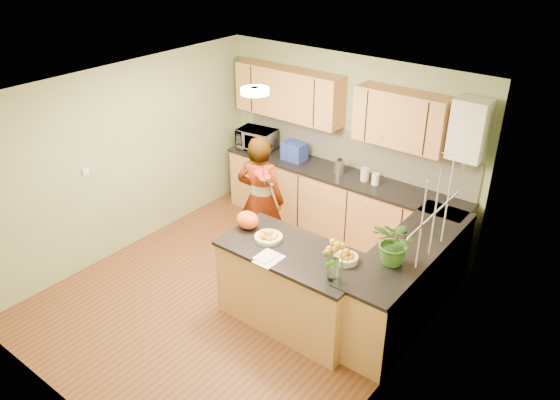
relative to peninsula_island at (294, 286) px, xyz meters
The scene contains 28 objects.
floor 0.88m from the peninsula_island, behind, with size 4.50×4.50×0.00m, color brown.
ceiling 2.16m from the peninsula_island, behind, with size 4.00×4.50×0.02m, color white.
wall_back 2.48m from the peninsula_island, 108.43° to the left, with size 4.00×0.02×2.50m, color gray.
wall_front 2.51m from the peninsula_island, 108.22° to the right, with size 4.00×0.02×2.50m, color gray.
wall_left 2.85m from the peninsula_island, behind, with size 0.02×4.50×2.50m, color gray.
wall_right 1.48m from the peninsula_island, ahead, with size 0.02×4.50×2.50m, color gray.
back_counter 2.04m from the peninsula_island, 108.44° to the left, with size 3.64×0.62×0.94m.
right_counter 1.27m from the peninsula_island, 41.21° to the left, with size 0.62×2.24×0.94m.
splashback 2.43m from the peninsula_island, 106.20° to the left, with size 3.60×0.02×0.52m, color beige.
upper_cabinets 2.65m from the peninsula_island, 114.03° to the left, with size 3.20×0.34×0.70m.
boiler 2.69m from the peninsula_island, 65.30° to the left, with size 0.40×0.30×0.86m.
window_right 1.75m from the peninsula_island, 25.16° to the left, with size 0.01×1.30×1.05m.
light_switch 2.92m from the peninsula_island, 167.32° to the right, with size 0.02×0.09×0.09m, color white.
ceiling_lamp 2.15m from the peninsula_island, 159.01° to the left, with size 0.30×0.30×0.07m.
peninsula_island is the anchor object (origin of this frame).
fruit_dish 0.62m from the peninsula_island, behind, with size 0.31×0.31×0.11m.
orange_bowl 0.78m from the peninsula_island, 15.26° to the left, with size 0.25×0.25×0.15m.
flower_vase 1.01m from the peninsula_island, 16.70° to the right, with size 0.27×0.27×0.50m.
orange_bag 0.90m from the peninsula_island, behind, with size 0.27×0.23×0.20m, color #FF4E15.
papers 0.57m from the peninsula_island, 108.43° to the right, with size 0.22×0.30×0.01m, color white.
violinist 1.39m from the peninsula_island, 145.29° to the left, with size 0.63×0.42×1.74m, color #E3A48A.
violin 1.39m from the peninsula_island, 148.95° to the left, with size 0.64×0.26×0.13m, color #4B0904, non-canonical shape.
microwave 2.92m from the peninsula_island, 138.04° to the left, with size 0.56×0.38×0.31m, color white.
blue_box 2.47m from the peninsula_island, 126.61° to the left, with size 0.33×0.24×0.26m, color #213599.
kettle 2.11m from the peninsula_island, 109.04° to the left, with size 0.14×0.14×0.27m.
jar_cream 2.04m from the peninsula_island, 97.97° to the left, with size 0.11×0.11×0.18m, color beige.
jar_white 2.00m from the peninsula_island, 92.96° to the left, with size 0.10×0.10×0.16m, color white.
potted_plant 1.27m from the peninsula_island, 23.64° to the left, with size 0.45×0.39×0.50m, color #386C24.
Camera 1 is at (3.63, -3.92, 4.10)m, focal length 35.00 mm.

